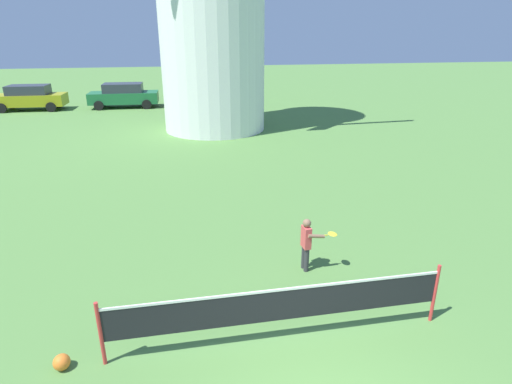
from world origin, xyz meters
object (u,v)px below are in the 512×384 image
Objects in this scene: parked_car_green at (124,95)px; player_far at (307,241)px; parked_car_mustard at (30,97)px; parked_car_red at (208,93)px; stray_ball at (62,362)px; tennis_net at (280,305)px.

player_far is at bearing -75.06° from parked_car_green.
parked_car_red is (11.26, -0.28, 0.00)m from parked_car_mustard.
parked_car_green reaches higher than stray_ball.
parked_car_mustard is 11.26m from parked_car_red.
parked_car_red is (-0.28, 21.46, 0.15)m from player_far.
parked_car_red is at bearing 80.01° from stray_ball.
tennis_net is 23.50m from parked_car_red.
parked_car_green reaches higher than tennis_net.
tennis_net is at bearing -0.11° from stray_ball.
parked_car_mustard reaches higher than player_far.
parked_car_red reaches higher than stray_ball.
parked_car_green is (-5.78, 21.66, 0.15)m from player_far.
parked_car_green is 5.50m from parked_car_red.
stray_ball is 0.06× the size of parked_car_red.
tennis_net is at bearing -78.79° from parked_car_green.
parked_car_red is (4.13, 23.48, 0.69)m from stray_ball.
parked_car_mustard is at bearing 113.75° from tennis_net.
tennis_net is 1.28× the size of parked_car_mustard.
tennis_net is 2.30m from player_far.
parked_car_mustard is 0.97× the size of parked_car_green.
stray_ball is 24.81m from parked_car_mustard.
stray_ball is (-3.33, 0.01, -0.56)m from tennis_net.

